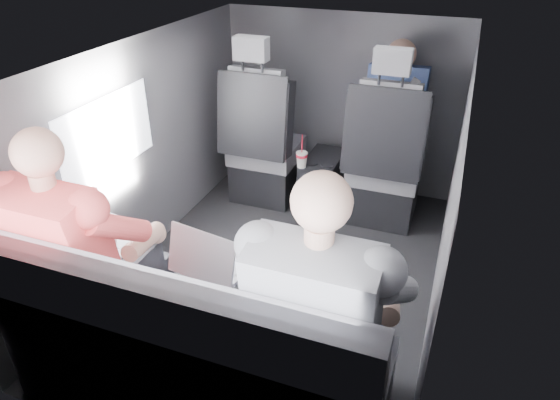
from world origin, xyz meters
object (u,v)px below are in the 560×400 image
at_px(front_seat_right, 384,170).
at_px(passenger_rear_right, 323,315).
at_px(front_seat_left, 264,151).
at_px(laptop_black, 323,292).
at_px(rear_bench, 192,361).
at_px(laptop_white, 107,233).
at_px(center_console, 322,182).
at_px(laptop_silver, 212,259).
at_px(passenger_front_right, 395,109).
at_px(passenger_rear_left, 85,256).
at_px(soda_cup, 302,159).

distance_m(front_seat_right, passenger_rear_right, 1.83).
distance_m(front_seat_left, laptop_black, 1.92).
bearing_deg(passenger_rear_right, rear_bench, -169.86).
bearing_deg(laptop_black, laptop_white, 177.13).
relative_size(center_console, laptop_black, 1.21).
relative_size(laptop_silver, passenger_front_right, 0.45).
bearing_deg(laptop_white, passenger_rear_right, -9.99).
xyz_separation_m(front_seat_right, passenger_front_right, (-0.01, 0.26, 0.35)).
bearing_deg(laptop_white, center_console, 70.47).
distance_m(laptop_white, passenger_rear_left, 0.20).
bearing_deg(front_seat_left, laptop_black, -60.73).
xyz_separation_m(rear_bench, laptop_silver, (-0.03, 0.29, 0.32)).
relative_size(front_seat_left, laptop_silver, 3.54).
xyz_separation_m(soda_cup, passenger_rear_left, (-0.45, -1.65, 0.19)).
height_order(laptop_white, passenger_rear_left, passenger_rear_left).
relative_size(rear_bench, passenger_rear_left, 1.26).
bearing_deg(laptop_white, laptop_black, -2.87).
relative_size(front_seat_right, laptop_silver, 3.54).
distance_m(front_seat_right, center_console, 0.49).
distance_m(front_seat_left, rear_bench, 1.96).
xyz_separation_m(center_console, laptop_silver, (-0.03, -1.65, 0.43)).
bearing_deg(center_console, laptop_white, -109.53).
height_order(center_console, laptop_silver, laptop_silver).
relative_size(front_seat_right, passenger_rear_right, 0.98).
bearing_deg(rear_bench, passenger_rear_left, 170.25).
bearing_deg(front_seat_left, laptop_white, -94.82).
xyz_separation_m(front_seat_left, rear_bench, (0.45, -1.90, -0.09)).
distance_m(laptop_white, passenger_front_right, 2.14).
bearing_deg(front_seat_right, center_console, 174.93).
relative_size(passenger_rear_left, passenger_front_right, 1.59).
xyz_separation_m(laptop_white, passenger_front_right, (1.03, 1.87, 0.12)).
height_order(center_console, laptop_white, laptop_white).
xyz_separation_m(front_seat_right, soda_cup, (-0.55, -0.16, 0.06)).
height_order(front_seat_left, center_console, front_seat_left).
bearing_deg(laptop_black, passenger_rear_right, -72.98).
relative_size(front_seat_right, center_console, 2.64).
height_order(laptop_white, passenger_rear_right, passenger_rear_right).
distance_m(soda_cup, laptop_silver, 1.47).
xyz_separation_m(soda_cup, passenger_rear_right, (0.63, -1.65, 0.19)).
relative_size(soda_cup, laptop_silver, 0.68).
bearing_deg(front_seat_right, passenger_front_right, 91.98).
relative_size(rear_bench, soda_cup, 6.58).
bearing_deg(soda_cup, passenger_rear_right, -69.18).
bearing_deg(front_seat_right, passenger_rear_left, -118.94).
relative_size(laptop_white, passenger_front_right, 0.46).
xyz_separation_m(front_seat_right, passenger_rear_left, (-1.00, -1.81, 0.25)).
distance_m(front_seat_right, laptop_white, 1.93).
height_order(front_seat_left, passenger_rear_left, passenger_rear_left).
xyz_separation_m(rear_bench, passenger_rear_right, (0.53, 0.09, 0.34)).
relative_size(center_console, passenger_front_right, 0.60).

